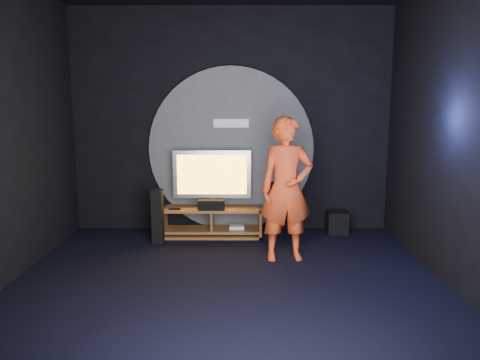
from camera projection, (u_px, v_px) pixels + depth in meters
The scene contains 13 objects.
floor at pixel (227, 288), 5.21m from camera, with size 5.00×5.00×0.00m, color black.
back_wall at pixel (231, 121), 7.38m from camera, with size 5.00×0.04×3.50m, color black.
front_wall at pixel (212, 162), 2.45m from camera, with size 5.00×0.04×3.50m, color black.
right_wall at pixel (464, 131), 4.91m from camera, with size 0.04×5.00×3.50m, color black.
wall_disc_panel at pixel (231, 150), 7.40m from camera, with size 2.60×0.11×2.60m.
media_console at pixel (213, 224), 7.20m from camera, with size 1.52×0.45×0.45m.
tv at pixel (212, 176), 7.14m from camera, with size 1.19×0.22×0.87m.
center_speaker at pixel (211, 205), 7.00m from camera, with size 0.40×0.15×0.15m, color black.
remote at pixel (174, 209), 7.04m from camera, with size 0.18×0.05×0.02m, color black.
tower_speaker_left at pixel (158, 216), 6.85m from camera, with size 0.16×0.18×0.79m, color black.
tower_speaker_right at pixel (274, 207), 7.46m from camera, with size 0.16×0.18×0.79m, color black.
subwoofer at pixel (337, 222), 7.37m from camera, with size 0.32×0.32×0.35m, color black.
player at pixel (287, 189), 6.04m from camera, with size 0.68×0.45×1.88m, color #F74D21.
Camera 1 is at (0.15, -4.94, 2.07)m, focal length 35.00 mm.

